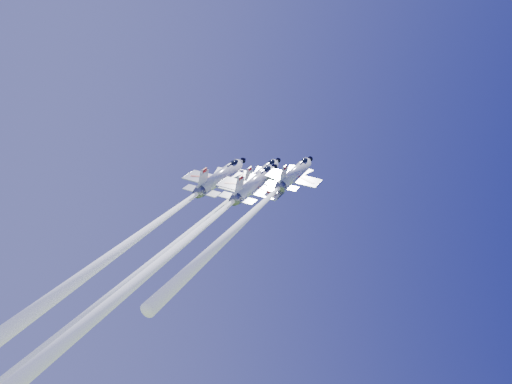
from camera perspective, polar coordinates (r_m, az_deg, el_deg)
name	(u,v)px	position (r m, az deg, el deg)	size (l,w,h in m)	color
jet_lead	(194,230)	(81.94, -6.22, -3.75)	(35.69, 38.04, 45.00)	white
jet_left	(152,226)	(80.73, -10.32, -3.35)	(34.19, 35.66, 40.99)	white
jet_right	(256,209)	(79.46, -0.02, -1.76)	(27.33, 28.15, 32.15)	white
jet_slot	(174,250)	(70.78, -8.18, -5.81)	(36.11, 38.41, 45.21)	white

